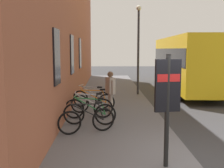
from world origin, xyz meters
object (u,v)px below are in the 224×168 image
at_px(bicycle_by_door, 87,120).
at_px(bicycle_under_window, 93,103).
at_px(bicycle_far_end, 90,113).
at_px(bicycle_nearest_sign, 92,99).
at_px(pedestrian_crossing_street, 110,88).
at_px(transit_info_sign, 168,93).
at_px(street_lamp, 138,42).
at_px(bicycle_beside_lamp, 89,108).
at_px(city_bus, 186,60).

bearing_deg(bicycle_by_door, bicycle_under_window, -1.34).
bearing_deg(bicycle_under_window, bicycle_by_door, 178.66).
xyz_separation_m(bicycle_by_door, bicycle_far_end, (0.87, -0.03, 0.00)).
height_order(bicycle_nearest_sign, pedestrian_crossing_street, pedestrian_crossing_street).
bearing_deg(transit_info_sign, bicycle_nearest_sign, 17.65).
bearing_deg(transit_info_sign, street_lamp, -2.93).
relative_size(bicycle_by_door, street_lamp, 0.35).
bearing_deg(bicycle_beside_lamp, street_lamp, -24.34).
bearing_deg(transit_info_sign, bicycle_far_end, 29.25).
distance_m(bicycle_far_end, bicycle_nearest_sign, 2.72).
height_order(bicycle_by_door, bicycle_far_end, same).
height_order(bicycle_beside_lamp, transit_info_sign, transit_info_sign).
distance_m(bicycle_far_end, city_bus, 10.12).
height_order(city_bus, street_lamp, street_lamp).
xyz_separation_m(bicycle_by_door, bicycle_under_window, (2.71, -0.06, 0.00)).
height_order(bicycle_far_end, transit_info_sign, transit_info_sign).
relative_size(bicycle_far_end, pedestrian_crossing_street, 1.06).
xyz_separation_m(bicycle_under_window, pedestrian_crossing_street, (-0.36, -0.67, 0.63)).
height_order(bicycle_far_end, pedestrian_crossing_street, pedestrian_crossing_street).
xyz_separation_m(bicycle_beside_lamp, pedestrian_crossing_street, (0.61, -0.78, 0.63)).
xyz_separation_m(bicycle_by_door, pedestrian_crossing_street, (2.35, -0.73, 0.63)).
relative_size(bicycle_beside_lamp, city_bus, 0.17).
xyz_separation_m(bicycle_far_end, bicycle_nearest_sign, (2.72, 0.08, 0.00)).
height_order(bicycle_beside_lamp, pedestrian_crossing_street, pedestrian_crossing_street).
relative_size(bicycle_by_door, pedestrian_crossing_street, 1.01).
bearing_deg(street_lamp, city_bus, -57.00).
height_order(bicycle_under_window, bicycle_nearest_sign, same).
height_order(bicycle_far_end, bicycle_nearest_sign, same).
xyz_separation_m(transit_info_sign, street_lamp, (9.42, -0.48, 1.29)).
height_order(transit_info_sign, pedestrian_crossing_street, transit_info_sign).
bearing_deg(street_lamp, bicycle_by_door, 161.61).
bearing_deg(bicycle_far_end, bicycle_nearest_sign, 1.63).
xyz_separation_m(bicycle_nearest_sign, street_lamp, (3.44, -2.39, 2.50)).
bearing_deg(pedestrian_crossing_street, bicycle_under_window, 61.97).
relative_size(transit_info_sign, street_lamp, 0.50).
height_order(bicycle_far_end, bicycle_beside_lamp, same).
distance_m(bicycle_by_door, bicycle_far_end, 0.87).
xyz_separation_m(city_bus, pedestrian_crossing_street, (-6.82, 4.90, -0.78)).
relative_size(bicycle_beside_lamp, pedestrian_crossing_street, 1.06).
bearing_deg(street_lamp, bicycle_nearest_sign, 145.21).
xyz_separation_m(transit_info_sign, city_bus, (11.56, -3.78, 0.20)).
bearing_deg(bicycle_beside_lamp, bicycle_by_door, -178.28).
bearing_deg(bicycle_under_window, pedestrian_crossing_street, -118.03).
distance_m(bicycle_by_door, street_lamp, 7.82).
bearing_deg(bicycle_far_end, bicycle_beside_lamp, 5.17).
relative_size(bicycle_under_window, street_lamp, 0.36).
xyz_separation_m(bicycle_beside_lamp, city_bus, (7.42, -5.69, 1.41)).
xyz_separation_m(bicycle_far_end, street_lamp, (6.16, -2.31, 2.50)).
xyz_separation_m(bicycle_far_end, bicycle_under_window, (1.84, -0.04, 0.00)).
relative_size(transit_info_sign, pedestrian_crossing_street, 1.44).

